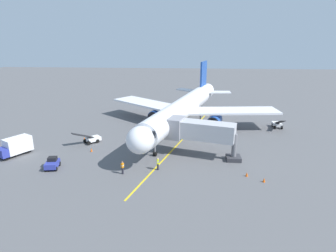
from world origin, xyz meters
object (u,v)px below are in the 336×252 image
object	(u,v)px
jet_bridge	(196,131)
ground_crew_marshaller	(122,168)
tug_near_nose	(52,163)
safety_cone_wing_starboard	(247,174)
safety_cone_nose_left	(84,139)
belt_loader_portside	(92,139)
safety_cone_wing_port	(91,150)
belt_loader_starboard_side	(277,124)
box_truck_rear_apron	(15,146)
safety_cone_nose_right	(264,180)
airplane	(183,108)
ground_crew_wing_walker	(158,164)

from	to	relation	value
jet_bridge	ground_crew_marshaller	bearing A→B (deg)	36.93
tug_near_nose	safety_cone_wing_starboard	bearing A→B (deg)	179.15
safety_cone_nose_left	tug_near_nose	bearing A→B (deg)	88.34
belt_loader_portside	safety_cone_wing_port	bearing A→B (deg)	107.97
jet_bridge	belt_loader_starboard_side	size ratio (longest dim) A/B	2.50
belt_loader_portside	safety_cone_nose_left	distance (m)	2.06
tug_near_nose	belt_loader_starboard_side	bearing A→B (deg)	-149.52
ground_crew_marshaller	tug_near_nose	world-z (taller)	ground_crew_marshaller
box_truck_rear_apron	safety_cone_nose_right	bearing A→B (deg)	170.72
jet_bridge	belt_loader_starboard_side	xyz separation A→B (m)	(-16.01, -14.49, -3.05)
ground_crew_marshaller	safety_cone_wing_starboard	bearing A→B (deg)	-178.09
safety_cone_wing_port	ground_crew_marshaller	bearing A→B (deg)	132.68
airplane	jet_bridge	distance (m)	12.50
airplane	ground_crew_marshaller	world-z (taller)	airplane
ground_crew_marshaller	box_truck_rear_apron	bearing A→B (deg)	-15.73
tug_near_nose	belt_loader_portside	size ratio (longest dim) A/B	0.61
jet_bridge	ground_crew_wing_walker	xyz separation A→B (m)	(4.92, 5.46, -2.88)
airplane	safety_cone_wing_port	size ratio (longest dim) A/B	72.02
ground_crew_marshaller	belt_loader_starboard_side	distance (m)	33.14
ground_crew_wing_walker	belt_loader_portside	xyz separation A→B (m)	(12.00, -9.21, -0.17)
jet_bridge	tug_near_nose	world-z (taller)	jet_bridge
airplane	belt_loader_starboard_side	distance (m)	18.48
tug_near_nose	safety_cone_nose_right	bearing A→B (deg)	176.35
airplane	tug_near_nose	xyz separation A→B (m)	(16.86, 18.39, -3.30)
airplane	ground_crew_marshaller	distance (m)	20.82
belt_loader_portside	ground_crew_marshaller	bearing A→B (deg)	125.55
safety_cone_nose_left	airplane	bearing A→B (deg)	-155.74
ground_crew_wing_walker	safety_cone_wing_starboard	xyz separation A→B (m)	(-11.30, 0.98, -0.61)
safety_cone_nose_right	safety_cone_wing_starboard	size ratio (longest dim) A/B	1.00
safety_cone_wing_port	box_truck_rear_apron	bearing A→B (deg)	11.67
belt_loader_starboard_side	safety_cone_wing_starboard	bearing A→B (deg)	65.30
jet_bridge	tug_near_nose	bearing A→B (deg)	17.78
safety_cone_nose_right	ground_crew_wing_walker	bearing A→B (deg)	-10.12
ground_crew_marshaller	safety_cone_nose_right	size ratio (longest dim) A/B	3.11
airplane	safety_cone_wing_port	xyz separation A→B (m)	(13.66, 12.29, -3.73)
jet_bridge	ground_crew_marshaller	size ratio (longest dim) A/B	6.69
jet_bridge	belt_loader_starboard_side	world-z (taller)	jet_bridge
ground_crew_wing_walker	box_truck_rear_apron	world-z (taller)	box_truck_rear_apron
jet_bridge	safety_cone_wing_port	distance (m)	16.09
safety_cone_wing_starboard	ground_crew_wing_walker	bearing A→B (deg)	-4.97
airplane	ground_crew_wing_walker	distance (m)	18.28
belt_loader_starboard_side	safety_cone_wing_port	size ratio (longest dim) A/B	8.32
belt_loader_portside	box_truck_rear_apron	xyz separation A→B (m)	(9.40, 5.91, 0.67)
ground_crew_marshaller	ground_crew_wing_walker	bearing A→B (deg)	-160.89
ground_crew_wing_walker	belt_loader_portside	distance (m)	15.13
ground_crew_wing_walker	safety_cone_nose_left	distance (m)	17.15
box_truck_rear_apron	airplane	bearing A→B (deg)	-149.17
safety_cone_wing_starboard	safety_cone_nose_left	bearing A→B (deg)	-24.36
ground_crew_wing_walker	safety_cone_nose_right	xyz separation A→B (m)	(-13.09, 2.33, -0.61)
airplane	ground_crew_wing_walker	xyz separation A→B (m)	(2.87, 17.78, -3.12)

